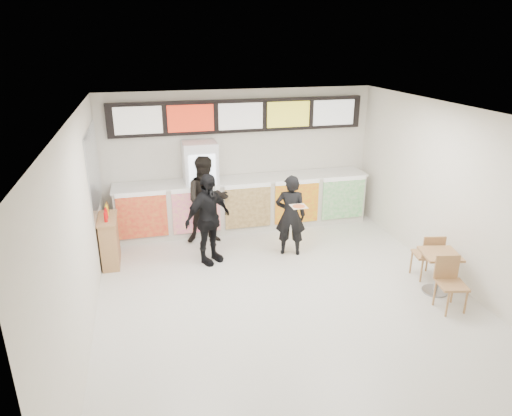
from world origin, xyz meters
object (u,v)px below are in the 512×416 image
object	(u,v)px
customer_main	(290,215)
customer_left	(207,200)
service_counter	(244,203)
customer_mid	(208,219)
condiment_ledge	(110,240)
cafe_table	(439,265)
drinks_fridge	(201,188)

from	to	relation	value
customer_main	customer_left	bearing A→B (deg)	-14.57
service_counter	customer_mid	world-z (taller)	customer_mid
customer_left	condiment_ledge	distance (m)	2.05
service_counter	cafe_table	distance (m)	4.30
customer_mid	cafe_table	size ratio (longest dim) A/B	1.15
drinks_fridge	customer_mid	bearing A→B (deg)	-93.15
customer_left	customer_mid	size ratio (longest dim) A/B	1.05
service_counter	cafe_table	bearing A→B (deg)	-54.44
customer_mid	condiment_ledge	size ratio (longest dim) A/B	1.57
customer_mid	condiment_ledge	bearing A→B (deg)	136.15
customer_main	cafe_table	size ratio (longest dim) A/B	1.06
service_counter	customer_main	bearing A→B (deg)	-68.91
drinks_fridge	cafe_table	size ratio (longest dim) A/B	1.32
customer_mid	cafe_table	distance (m)	4.07
service_counter	customer_main	world-z (taller)	customer_main
service_counter	drinks_fridge	size ratio (longest dim) A/B	2.78
customer_mid	service_counter	bearing A→B (deg)	23.58
drinks_fridge	customer_left	xyz separation A→B (m)	(0.04, -0.56, -0.09)
customer_left	service_counter	bearing A→B (deg)	34.53
condiment_ledge	service_counter	bearing A→B (deg)	21.11
service_counter	cafe_table	xyz separation A→B (m)	(2.50, -3.50, -0.07)
customer_mid	condiment_ledge	distance (m)	1.89
condiment_ledge	customer_main	bearing A→B (deg)	-6.89
customer_mid	cafe_table	world-z (taller)	customer_mid
customer_main	cafe_table	world-z (taller)	customer_main
customer_left	drinks_fridge	bearing A→B (deg)	97.25
drinks_fridge	customer_left	bearing A→B (deg)	-86.12
service_counter	customer_left	world-z (taller)	customer_left
drinks_fridge	condiment_ledge	world-z (taller)	drinks_fridge
customer_main	condiment_ledge	xyz separation A→B (m)	(-3.40, 0.41, -0.33)
service_counter	cafe_table	world-z (taller)	service_counter
customer_left	condiment_ledge	size ratio (longest dim) A/B	1.64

